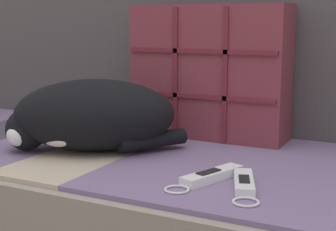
# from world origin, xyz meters

# --- Properties ---
(sofa_backrest) EXTENTS (2.02, 0.14, 0.52)m
(sofa_backrest) POSITION_xyz_m (0.00, 0.48, 0.69)
(sofa_backrest) COLOR #474242
(sofa_backrest) RESTS_ON couch
(throw_pillow_quilted) EXTENTS (0.43, 0.14, 0.36)m
(throw_pillow_quilted) POSITION_xyz_m (-0.10, 0.33, 0.60)
(throw_pillow_quilted) COLOR brown
(throw_pillow_quilted) RESTS_ON couch
(sleeping_cat) EXTENTS (0.44, 0.37, 0.18)m
(sleeping_cat) POSITION_xyz_m (-0.30, 0.05, 0.51)
(sleeping_cat) COLOR black
(sleeping_cat) RESTS_ON couch
(game_remote_near) EXTENTS (0.11, 0.20, 0.02)m
(game_remote_near) POSITION_xyz_m (0.05, -0.04, 0.44)
(game_remote_near) COLOR white
(game_remote_near) RESTS_ON couch
(game_remote_far) EXTENTS (0.11, 0.19, 0.02)m
(game_remote_far) POSITION_xyz_m (0.13, -0.05, 0.44)
(game_remote_far) COLOR white
(game_remote_far) RESTS_ON couch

